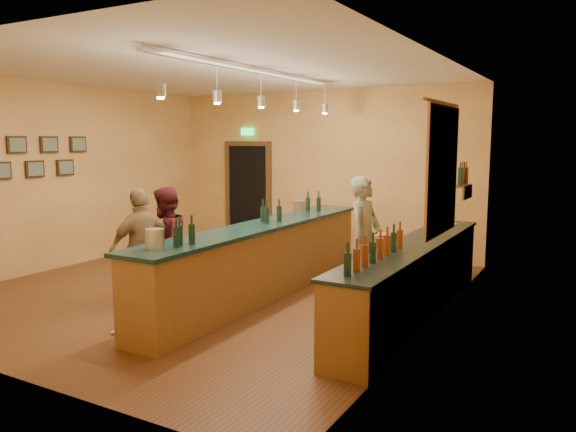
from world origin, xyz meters
The scene contains 16 objects.
floor centered at (0.00, 0.00, 0.00)m, with size 7.00×7.00×0.00m, color #572D18.
ceiling centered at (0.00, 0.00, 3.20)m, with size 6.50×7.00×0.02m, color silver.
wall_back centered at (0.00, 3.50, 1.60)m, with size 6.50×0.02×3.20m, color #BA8345.
wall_left centered at (-3.25, 0.00, 1.60)m, with size 0.02×7.00×3.20m, color #BA8345.
wall_right centered at (3.25, 0.00, 1.60)m, with size 0.02×7.00×3.20m, color #BA8345.
doorway centered at (-1.70, 3.47, 1.13)m, with size 1.15×0.09×2.48m.
tapestry centered at (3.23, 0.40, 1.85)m, with size 0.03×1.40×1.60m, color maroon.
bottle_shelf centered at (3.17, 1.90, 1.67)m, with size 0.17×0.55×0.54m.
picture_grid centered at (-3.21, -0.75, 1.95)m, with size 0.06×2.20×0.70m, color #382111, non-canonical shape.
back_counter centered at (2.97, 0.18, 0.49)m, with size 0.60×4.55×1.27m.
tasting_bar centered at (0.82, 0.00, 0.61)m, with size 0.73×5.10×1.38m.
pendant_track centered at (0.83, 0.00, 2.98)m, with size 0.11×4.60×0.50m.
bartender centered at (2.08, 0.72, 0.86)m, with size 0.63×0.41×1.72m, color gray.
customer_a centered at (-0.25, -0.79, 0.79)m, with size 0.77×0.60×1.59m, color #59191E.
customer_b centered at (-0.31, -1.19, 0.80)m, with size 0.93×0.39×1.60m, color #997A51.
bar_stool centered at (1.95, 1.56, 0.64)m, with size 0.38×0.38×0.78m.
Camera 1 is at (4.99, -6.61, 2.23)m, focal length 35.00 mm.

